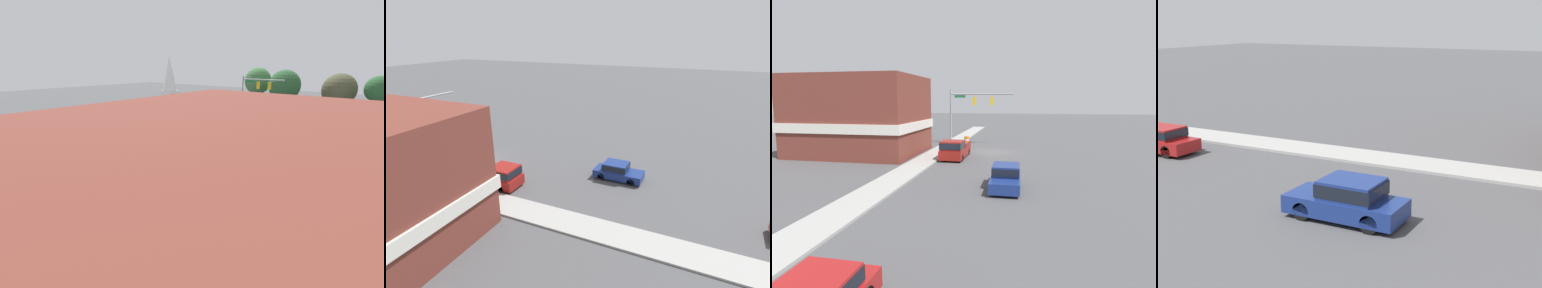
{
  "view_description": "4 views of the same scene",
  "coord_description": "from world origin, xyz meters",
  "views": [
    {
      "loc": [
        14.0,
        -1.28,
        9.12
      ],
      "look_at": [
        1.14,
        14.39,
        2.89
      ],
      "focal_mm": 24.0,
      "sensor_mm": 36.0,
      "label": 1
    },
    {
      "loc": [
        21.2,
        20.46,
        12.16
      ],
      "look_at": [
        -1.08,
        10.22,
        3.15
      ],
      "focal_mm": 28.0,
      "sensor_mm": 36.0,
      "label": 2
    },
    {
      "loc": [
        -3.03,
        32.47,
        5.59
      ],
      "look_at": [
        1.22,
        10.27,
        2.31
      ],
      "focal_mm": 28.0,
      "sensor_mm": 36.0,
      "label": 3
    },
    {
      "loc": [
        -17.9,
        5.15,
        7.03
      ],
      "look_at": [
        0.43,
        14.89,
        2.08
      ],
      "focal_mm": 50.0,
      "sensor_mm": 36.0,
      "label": 4
    }
  ],
  "objects": [
    {
      "name": "car_lead",
      "position": [
        -2.16,
        13.59,
        0.79
      ],
      "size": [
        1.83,
        4.29,
        1.52
      ],
      "color": "black",
      "rests_on": "ground"
    },
    {
      "name": "car_oncoming",
      "position": [
        1.74,
        26.96,
        0.73
      ],
      "size": [
        1.77,
        4.27,
        1.4
      ],
      "rotation": [
        0.0,
        0.0,
        3.14
      ],
      "color": "black",
      "rests_on": "ground"
    }
  ]
}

